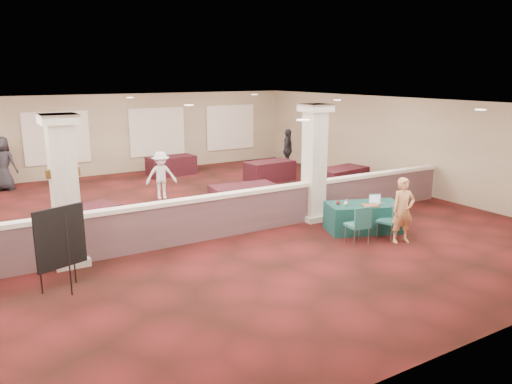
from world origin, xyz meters
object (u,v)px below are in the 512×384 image
conf_chair_main (391,218)px  far_table_front_left (84,222)px  far_table_front_right (341,179)px  far_table_back_right (270,171)px  attendee_b (161,175)px  woman (403,210)px  far_table_back_center (171,166)px  near_table (364,217)px  conf_chair_side (360,222)px  attendee_c (288,150)px  far_table_front_center (244,198)px  easel_board (60,239)px  attendee_d (3,164)px

conf_chair_main → far_table_front_left: (-6.43, 4.12, -0.16)m
far_table_front_right → far_table_back_right: far_table_front_right is taller
attendee_b → woman: bearing=-53.3°
far_table_back_center → far_table_back_right: size_ratio=1.01×
near_table → conf_chair_side: 1.20m
far_table_front_right → woman: bearing=-115.9°
far_table_front_left → attendee_c: bearing=25.8°
far_table_front_right → attendee_c: size_ratio=1.09×
far_table_front_left → far_table_front_center: far_table_front_center is taller
easel_board → conf_chair_main: bearing=-25.2°
far_table_front_right → far_table_front_center: bearing=-171.5°
conf_chair_side → far_table_front_center: bearing=110.1°
easel_board → far_table_back_center: size_ratio=0.88×
near_table → conf_chair_main: size_ratio=2.13×
far_table_front_center → far_table_back_center: 6.20m
woman → far_table_front_center: bearing=128.9°
near_table → far_table_back_center: bearing=119.6°
far_table_front_center → far_table_front_right: far_table_front_center is taller
near_table → far_table_front_center: (-1.70, 3.30, 0.03)m
far_table_back_center → far_table_back_right: 4.07m
attendee_d → conf_chair_main: bearing=161.4°
attendee_c → near_table: bearing=-159.4°
near_table → attendee_d: size_ratio=1.01×
far_table_front_center → woman: bearing=-67.2°
far_table_front_center → far_table_front_right: 4.39m
easel_board → far_table_back_center: (5.88, 9.37, -0.66)m
conf_chair_side → far_table_front_center: size_ratio=0.50×
attendee_b → attendee_c: size_ratio=0.88×
woman → attendee_b: woman is taller
easel_board → far_table_back_right: easel_board is taller
near_table → far_table_front_left: size_ratio=1.06×
far_table_back_right → near_table: bearing=-101.3°
conf_chair_main → conf_chair_side: size_ratio=0.93×
far_table_back_right → woman: bearing=-98.4°
conf_chair_main → conf_chair_side: (-1.00, 0.04, 0.04)m
far_table_back_right → attendee_d: size_ratio=0.98×
conf_chair_main → woman: size_ratio=0.56×
attendee_c → woman: bearing=-156.0°
near_table → woman: size_ratio=1.19×
far_table_front_center → attendee_b: (-1.54, 2.70, 0.38)m
far_table_front_left → attendee_c: 10.35m
easel_board → far_table_front_right: (10.02, 3.82, -0.65)m
conf_chair_side → attendee_b: (-2.35, 6.79, 0.20)m
easel_board → far_table_front_right: bearing=3.0°
near_table → far_table_back_center: (-1.50, 9.50, 0.01)m
attendee_c → far_table_back_center: bearing=110.8°
far_table_front_center → far_table_back_center: bearing=88.2°
far_table_front_left → far_table_back_right: far_table_back_right is taller
woman → attendee_d: (-7.67, 11.14, 0.15)m
conf_chair_side → far_table_front_left: size_ratio=0.54×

